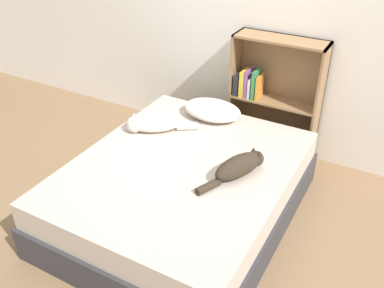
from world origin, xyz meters
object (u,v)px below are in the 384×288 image
bed (183,191)px  pillow (212,110)px  cat_dark (239,166)px  bookshelf (273,96)px  cat_light (152,124)px

bed → pillow: 0.83m
cat_dark → bookshelf: 1.13m
cat_light → pillow: bearing=-159.3°
bed → cat_light: 0.63m
bed → bookshelf: size_ratio=1.68×
cat_dark → cat_light: bearing=98.9°
cat_light → bookshelf: size_ratio=0.46×
pillow → cat_dark: cat_dark is taller
bed → cat_dark: 0.53m
pillow → bookshelf: (0.39, 0.44, 0.04)m
bed → cat_light: cat_light is taller
bed → pillow: pillow is taller
cat_dark → pillow: bearing=62.3°
pillow → cat_light: cat_light is taller
cat_light → bookshelf: 1.15m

